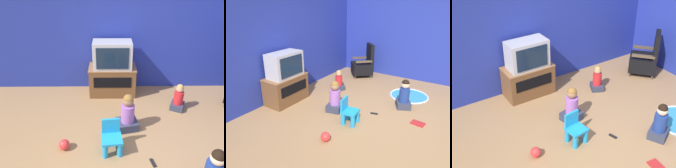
# 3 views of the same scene
# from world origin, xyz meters

# --- Properties ---
(ground_plane) EXTENTS (30.00, 30.00, 0.00)m
(ground_plane) POSITION_xyz_m (0.00, 0.00, 0.00)
(ground_plane) COLOR #9E754C
(wall_back) EXTENTS (5.86, 0.12, 2.86)m
(wall_back) POSITION_xyz_m (-0.07, 2.36, 1.43)
(wall_back) COLOR #23339E
(wall_back) RESTS_ON ground_plane
(tv_cabinet) EXTENTS (0.98, 0.53, 0.63)m
(tv_cabinet) POSITION_xyz_m (-0.39, 2.02, 0.32)
(tv_cabinet) COLOR brown
(tv_cabinet) RESTS_ON ground_plane
(television) EXTENTS (0.77, 0.43, 0.55)m
(television) POSITION_xyz_m (-0.39, 1.99, 0.90)
(television) COLOR #B7B7BC
(television) RESTS_ON tv_cabinet
(black_armchair) EXTENTS (0.78, 0.79, 1.00)m
(black_armchair) POSITION_xyz_m (2.20, 1.36, 0.37)
(black_armchair) COLOR brown
(black_armchair) RESTS_ON ground_plane
(yellow_kid_chair) EXTENTS (0.33, 0.32, 0.51)m
(yellow_kid_chair) POSITION_xyz_m (-0.42, 0.32, 0.21)
(yellow_kid_chair) COLOR #1E99DB
(yellow_kid_chair) RESTS_ON ground_plane
(child_watching_left) EXTENTS (0.43, 0.41, 0.65)m
(child_watching_left) POSITION_xyz_m (0.80, -0.35, 0.28)
(child_watching_left) COLOR #33384C
(child_watching_left) RESTS_ON ground_plane
(child_watching_center) EXTENTS (0.40, 0.36, 0.67)m
(child_watching_center) POSITION_xyz_m (-0.15, 0.83, 0.29)
(child_watching_center) COLOR #33384C
(child_watching_center) RESTS_ON ground_plane
(child_watching_right) EXTENTS (0.33, 0.35, 0.54)m
(child_watching_right) POSITION_xyz_m (0.87, 1.40, 0.23)
(child_watching_right) COLOR #33384C
(child_watching_right) RESTS_ON ground_plane
(toy_ball) EXTENTS (0.17, 0.17, 0.17)m
(toy_ball) POSITION_xyz_m (-1.14, 0.35, 0.08)
(toy_ball) COLOR red
(toy_ball) RESTS_ON ground_plane
(book) EXTENTS (0.20, 0.27, 0.02)m
(book) POSITION_xyz_m (0.27, -0.81, 0.01)
(book) COLOR #B22323
(book) RESTS_ON ground_plane
(remote_control) EXTENTS (0.08, 0.16, 0.02)m
(remote_control) POSITION_xyz_m (0.17, 0.05, 0.01)
(remote_control) COLOR black
(remote_control) RESTS_ON ground_plane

